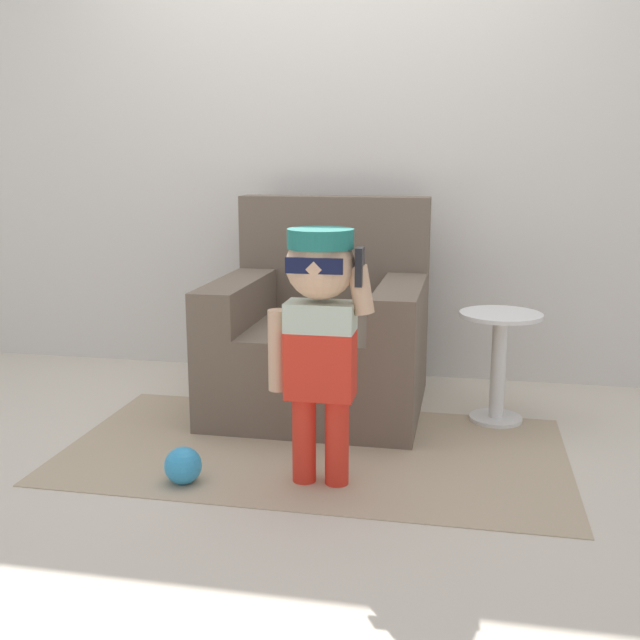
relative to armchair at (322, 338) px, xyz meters
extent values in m
plane|color=beige|center=(-0.06, -0.11, -0.33)|extent=(10.00, 10.00, 0.00)
cube|color=silver|center=(-0.06, 0.60, 0.97)|extent=(10.00, 0.05, 2.60)
cube|color=#6B5B4C|center=(0.00, -0.06, -0.12)|extent=(0.95, 0.92, 0.42)
cube|color=#6B5B4C|center=(0.00, 0.32, 0.37)|extent=(0.95, 0.16, 0.56)
cube|color=#6B5B4C|center=(-0.38, -0.14, 0.19)|extent=(0.19, 0.75, 0.19)
cube|color=#6B5B4C|center=(0.38, -0.14, 0.19)|extent=(0.19, 0.75, 0.19)
cylinder|color=red|center=(0.11, -0.88, -0.16)|extent=(0.09, 0.09, 0.33)
cylinder|color=red|center=(0.23, -0.88, -0.16)|extent=(0.09, 0.09, 0.33)
cube|color=red|center=(0.17, -0.88, 0.12)|extent=(0.24, 0.14, 0.24)
cube|color=#B7C6B2|center=(0.17, -0.88, 0.29)|extent=(0.24, 0.14, 0.10)
sphere|color=tan|center=(0.17, -0.88, 0.47)|extent=(0.24, 0.24, 0.24)
cylinder|color=#1E7066|center=(0.17, -0.88, 0.57)|extent=(0.23, 0.23, 0.07)
cube|color=#1E7066|center=(0.17, -0.77, 0.54)|extent=(0.14, 0.11, 0.01)
cube|color=#0F1433|center=(0.17, -0.99, 0.49)|extent=(0.19, 0.01, 0.05)
cylinder|color=tan|center=(0.01, -0.88, 0.16)|extent=(0.07, 0.07, 0.29)
cylinder|color=tan|center=(0.31, -0.88, 0.39)|extent=(0.10, 0.07, 0.18)
cube|color=black|center=(0.31, -0.90, 0.47)|extent=(0.02, 0.07, 0.13)
cylinder|color=white|center=(0.81, -0.08, -0.32)|extent=(0.23, 0.23, 0.02)
cylinder|color=white|center=(0.81, -0.08, -0.09)|extent=(0.06, 0.06, 0.48)
cylinder|color=white|center=(0.81, -0.08, 0.16)|extent=(0.36, 0.36, 0.02)
cube|color=tan|center=(0.08, -0.58, -0.32)|extent=(2.00, 1.10, 0.01)
sphere|color=#3399D1|center=(-0.32, -0.98, -0.26)|extent=(0.14, 0.14, 0.14)
camera|label=1|loc=(0.66, -3.37, 0.83)|focal=42.00mm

